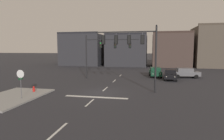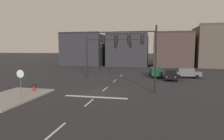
{
  "view_description": "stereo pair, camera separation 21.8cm",
  "coord_description": "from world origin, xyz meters",
  "px_view_note": "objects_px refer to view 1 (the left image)",
  "views": [
    {
      "loc": [
        5.17,
        -19.82,
        4.73
      ],
      "look_at": [
        0.72,
        2.52,
        2.24
      ],
      "focal_mm": 30.56,
      "sensor_mm": 36.0,
      "label": 1
    },
    {
      "loc": [
        5.38,
        -19.77,
        4.73
      ],
      "look_at": [
        0.72,
        2.52,
        2.24
      ],
      "focal_mm": 30.56,
      "sensor_mm": 36.0,
      "label": 2
    }
  ],
  "objects_px": {
    "car_lot_nearside": "(155,72)",
    "fire_hydrant": "(34,90)",
    "stop_sign": "(21,77)",
    "car_lot_farside": "(170,74)",
    "car_lot_middle": "(185,73)",
    "signal_mast_near_side": "(135,46)",
    "signal_mast_far_side": "(103,49)"
  },
  "relations": [
    {
      "from": "signal_mast_far_side",
      "to": "fire_hydrant",
      "type": "bearing_deg",
      "value": -113.76
    },
    {
      "from": "car_lot_nearside",
      "to": "fire_hydrant",
      "type": "xyz_separation_m",
      "value": [
        -13.23,
        -15.31,
        -0.53
      ]
    },
    {
      "from": "car_lot_middle",
      "to": "fire_hydrant",
      "type": "xyz_separation_m",
      "value": [
        -18.14,
        -15.04,
        -0.53
      ]
    },
    {
      "from": "signal_mast_near_side",
      "to": "car_lot_farside",
      "type": "xyz_separation_m",
      "value": [
        4.83,
        9.57,
        -4.24
      ]
    },
    {
      "from": "stop_sign",
      "to": "car_lot_nearside",
      "type": "height_order",
      "value": "stop_sign"
    },
    {
      "from": "signal_mast_near_side",
      "to": "signal_mast_far_side",
      "type": "height_order",
      "value": "signal_mast_near_side"
    },
    {
      "from": "fire_hydrant",
      "to": "stop_sign",
      "type": "bearing_deg",
      "value": -79.02
    },
    {
      "from": "car_lot_nearside",
      "to": "stop_sign",
      "type": "bearing_deg",
      "value": -125.15
    },
    {
      "from": "signal_mast_far_side",
      "to": "stop_sign",
      "type": "xyz_separation_m",
      "value": [
        -4.44,
        -14.01,
        -2.65
      ]
    },
    {
      "from": "signal_mast_far_side",
      "to": "fire_hydrant",
      "type": "height_order",
      "value": "signal_mast_far_side"
    },
    {
      "from": "signal_mast_near_side",
      "to": "stop_sign",
      "type": "height_order",
      "value": "signal_mast_near_side"
    },
    {
      "from": "car_lot_middle",
      "to": "fire_hydrant",
      "type": "distance_m",
      "value": 23.57
    },
    {
      "from": "car_lot_nearside",
      "to": "car_lot_farside",
      "type": "xyz_separation_m",
      "value": [
        2.24,
        -2.9,
        0.0
      ]
    },
    {
      "from": "car_lot_nearside",
      "to": "car_lot_farside",
      "type": "relative_size",
      "value": 1.0
    },
    {
      "from": "signal_mast_far_side",
      "to": "signal_mast_near_side",
      "type": "bearing_deg",
      "value": -56.07
    },
    {
      "from": "car_lot_farside",
      "to": "signal_mast_far_side",
      "type": "bearing_deg",
      "value": -173.83
    },
    {
      "from": "signal_mast_near_side",
      "to": "signal_mast_far_side",
      "type": "bearing_deg",
      "value": 123.93
    },
    {
      "from": "car_lot_middle",
      "to": "car_lot_nearside",
      "type": "bearing_deg",
      "value": 176.8
    },
    {
      "from": "car_lot_farside",
      "to": "car_lot_middle",
      "type": "bearing_deg",
      "value": 44.44
    },
    {
      "from": "signal_mast_near_side",
      "to": "fire_hydrant",
      "type": "distance_m",
      "value": 12.0
    },
    {
      "from": "car_lot_nearside",
      "to": "car_lot_middle",
      "type": "relative_size",
      "value": 1.0
    },
    {
      "from": "stop_sign",
      "to": "car_lot_nearside",
      "type": "bearing_deg",
      "value": 54.85
    },
    {
      "from": "fire_hydrant",
      "to": "car_lot_middle",
      "type": "bearing_deg",
      "value": 39.65
    },
    {
      "from": "signal_mast_far_side",
      "to": "car_lot_nearside",
      "type": "bearing_deg",
      "value": 26.01
    },
    {
      "from": "signal_mast_near_side",
      "to": "fire_hydrant",
      "type": "height_order",
      "value": "signal_mast_near_side"
    },
    {
      "from": "car_lot_nearside",
      "to": "fire_hydrant",
      "type": "height_order",
      "value": "car_lot_nearside"
    },
    {
      "from": "car_lot_middle",
      "to": "fire_hydrant",
      "type": "relative_size",
      "value": 6.07
    },
    {
      "from": "signal_mast_far_side",
      "to": "car_lot_middle",
      "type": "relative_size",
      "value": 1.85
    },
    {
      "from": "signal_mast_near_side",
      "to": "stop_sign",
      "type": "xyz_separation_m",
      "value": [
        -10.11,
        -5.57,
        -2.95
      ]
    },
    {
      "from": "fire_hydrant",
      "to": "car_lot_farside",
      "type": "bearing_deg",
      "value": 38.75
    },
    {
      "from": "stop_sign",
      "to": "car_lot_farside",
      "type": "relative_size",
      "value": 0.62
    },
    {
      "from": "car_lot_nearside",
      "to": "car_lot_farside",
      "type": "distance_m",
      "value": 3.66
    }
  ]
}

